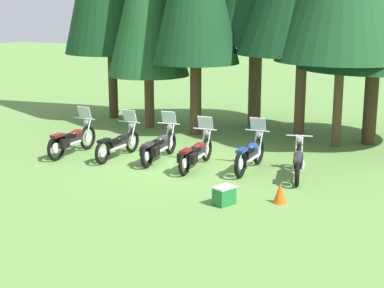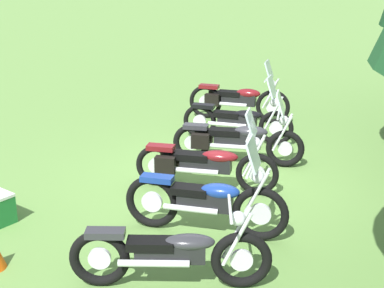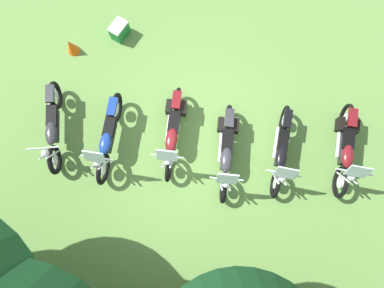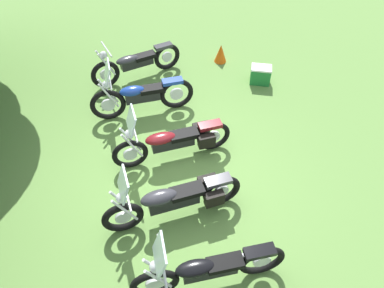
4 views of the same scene
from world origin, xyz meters
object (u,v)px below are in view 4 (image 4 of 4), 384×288
at_px(picnic_cooler, 260,75).
at_px(motorcycle_2, 175,199).
at_px(motorcycle_1, 207,269).
at_px(motorcycle_4, 141,96).
at_px(motorcycle_3, 174,140).
at_px(traffic_cone, 221,53).
at_px(motorcycle_5, 136,63).

bearing_deg(picnic_cooler, motorcycle_2, 138.50).
bearing_deg(picnic_cooler, motorcycle_1, 149.36).
bearing_deg(motorcycle_1, motorcycle_4, -83.13).
bearing_deg(motorcycle_4, motorcycle_3, 105.22).
relative_size(motorcycle_2, traffic_cone, 4.91).
height_order(motorcycle_3, traffic_cone, motorcycle_3).
xyz_separation_m(motorcycle_3, picnic_cooler, (1.87, -2.54, -0.24)).
xyz_separation_m(motorcycle_2, motorcycle_4, (2.75, 0.14, 0.02)).
distance_m(motorcycle_2, motorcycle_5, 4.11).
distance_m(motorcycle_1, motorcycle_5, 5.37).
height_order(motorcycle_1, traffic_cone, motorcycle_1).
bearing_deg(motorcycle_5, motorcycle_4, 72.80).
bearing_deg(motorcycle_4, motorcycle_2, 92.45).
distance_m(motorcycle_4, motorcycle_5, 1.36).
height_order(motorcycle_3, motorcycle_4, motorcycle_4).
height_order(motorcycle_3, motorcycle_5, motorcycle_3).
height_order(motorcycle_1, motorcycle_2, motorcycle_1).
xyz_separation_m(motorcycle_1, motorcycle_5, (5.36, 0.24, -0.02)).
distance_m(motorcycle_1, traffic_cone, 5.88).
height_order(motorcycle_2, motorcycle_5, motorcycle_2).
bearing_deg(motorcycle_5, picnic_cooler, 147.94).
relative_size(motorcycle_5, traffic_cone, 4.70).
distance_m(motorcycle_1, motorcycle_3, 2.55).
xyz_separation_m(motorcycle_4, traffic_cone, (1.54, -2.29, -0.24)).
distance_m(motorcycle_1, motorcycle_4, 4.01).
relative_size(motorcycle_1, motorcycle_3, 0.97).
distance_m(motorcycle_3, picnic_cooler, 3.16).
xyz_separation_m(motorcycle_4, motorcycle_5, (1.36, -0.08, -0.05)).
xyz_separation_m(motorcycle_3, motorcycle_4, (1.45, 0.41, 0.03)).
distance_m(motorcycle_1, motorcycle_2, 1.26).
xyz_separation_m(motorcycle_1, traffic_cone, (5.54, -1.96, -0.21)).
relative_size(motorcycle_4, motorcycle_5, 1.00).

